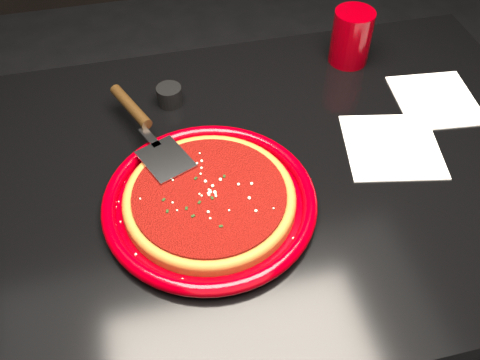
{
  "coord_description": "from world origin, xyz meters",
  "views": [
    {
      "loc": [
        -0.18,
        -0.63,
        1.47
      ],
      "look_at": [
        -0.04,
        -0.03,
        0.77
      ],
      "focal_mm": 40.0,
      "sensor_mm": 36.0,
      "label": 1
    }
  ],
  "objects_px": {
    "table": "(254,279)",
    "ramekin": "(169,95)",
    "plate": "(210,201)",
    "pizza_server": "(148,129)",
    "cup": "(351,37)"
  },
  "relations": [
    {
      "from": "table",
      "to": "pizza_server",
      "type": "relative_size",
      "value": 3.8
    },
    {
      "from": "ramekin",
      "to": "table",
      "type": "bearing_deg",
      "value": -60.21
    },
    {
      "from": "table",
      "to": "pizza_server",
      "type": "distance_m",
      "value": 0.47
    },
    {
      "from": "cup",
      "to": "ramekin",
      "type": "bearing_deg",
      "value": -172.35
    },
    {
      "from": "ramekin",
      "to": "pizza_server",
      "type": "bearing_deg",
      "value": -115.07
    },
    {
      "from": "pizza_server",
      "to": "cup",
      "type": "bearing_deg",
      "value": -2.21
    },
    {
      "from": "table",
      "to": "ramekin",
      "type": "xyz_separation_m",
      "value": [
        -0.13,
        0.22,
        0.39
      ]
    },
    {
      "from": "table",
      "to": "cup",
      "type": "relative_size",
      "value": 10.02
    },
    {
      "from": "table",
      "to": "plate",
      "type": "bearing_deg",
      "value": -148.65
    },
    {
      "from": "pizza_server",
      "to": "ramekin",
      "type": "bearing_deg",
      "value": 42.27
    },
    {
      "from": "pizza_server",
      "to": "plate",
      "type": "bearing_deg",
      "value": -86.99
    },
    {
      "from": "plate",
      "to": "ramekin",
      "type": "distance_m",
      "value": 0.29
    },
    {
      "from": "pizza_server",
      "to": "ramekin",
      "type": "xyz_separation_m",
      "value": [
        0.06,
        0.12,
        -0.03
      ]
    },
    {
      "from": "plate",
      "to": "pizza_server",
      "type": "xyz_separation_m",
      "value": [
        -0.08,
        0.17,
        0.03
      ]
    },
    {
      "from": "plate",
      "to": "ramekin",
      "type": "relative_size",
      "value": 7.16
    }
  ]
}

